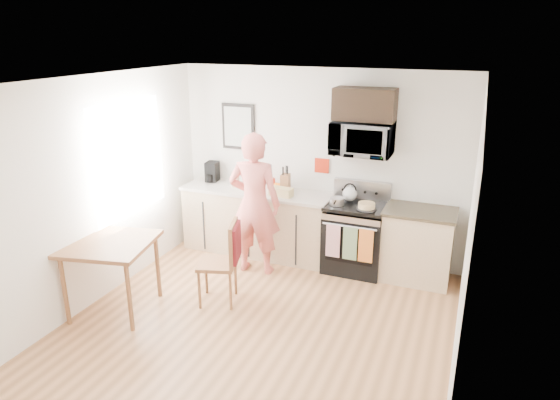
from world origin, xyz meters
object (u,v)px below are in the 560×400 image
at_px(dining_table, 110,250).
at_px(cake, 367,206).
at_px(range, 355,239).
at_px(chair, 229,252).
at_px(person, 255,204).
at_px(microwave, 362,138).

xyz_separation_m(dining_table, cake, (2.44, 1.87, 0.22)).
relative_size(range, chair, 1.16).
height_order(range, chair, range).
bearing_deg(cake, person, -164.99).
xyz_separation_m(microwave, dining_table, (-2.28, -2.14, -1.02)).
relative_size(chair, cake, 3.93).
height_order(microwave, dining_table, microwave).
bearing_deg(dining_table, chair, 29.45).
xyz_separation_m(microwave, person, (-1.21, -0.63, -0.83)).
xyz_separation_m(range, chair, (-1.14, -1.39, 0.21)).
distance_m(dining_table, chair, 1.31).
xyz_separation_m(person, cake, (1.37, 0.37, 0.03)).
bearing_deg(chair, range, 33.11).
distance_m(microwave, cake, 0.85).
relative_size(range, dining_table, 1.25).
bearing_deg(chair, microwave, 35.14).
distance_m(range, microwave, 1.33).
bearing_deg(microwave, dining_table, -136.87).
xyz_separation_m(range, person, (-1.21, -0.53, 0.50)).
relative_size(range, microwave, 1.53).
height_order(chair, cake, cake).
height_order(range, microwave, microwave).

